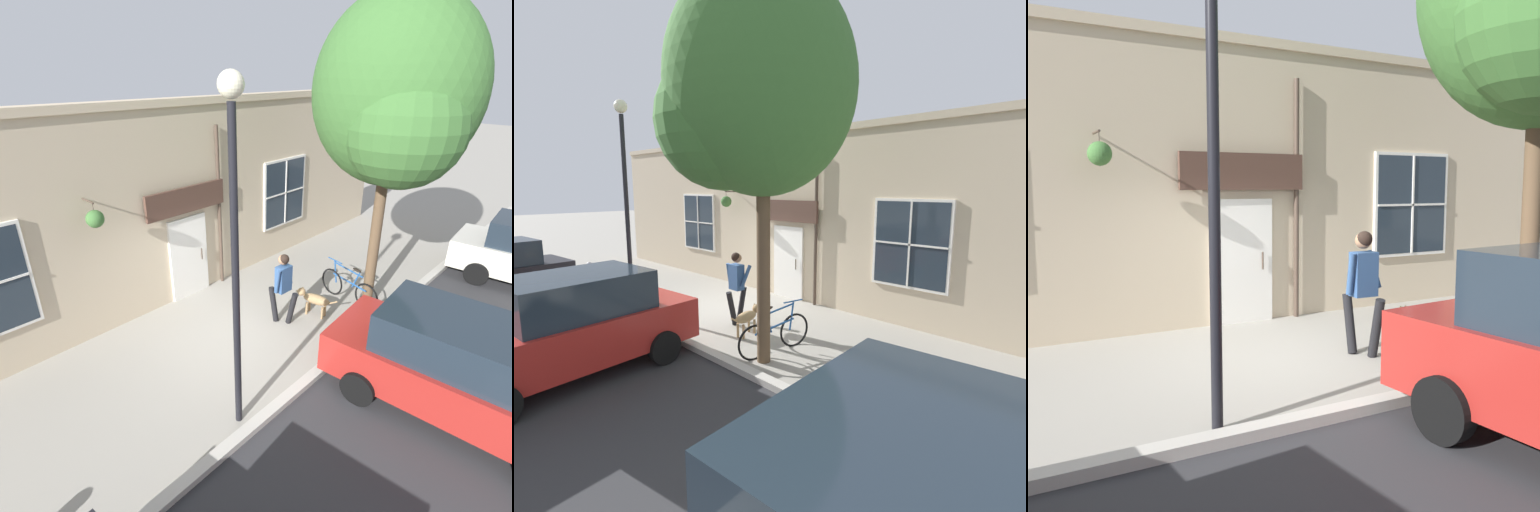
% 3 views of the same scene
% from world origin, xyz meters
% --- Properties ---
extents(ground_plane, '(90.00, 90.00, 0.00)m').
position_xyz_m(ground_plane, '(0.00, 0.00, 0.00)').
color(ground_plane, gray).
extents(storefront_facade, '(0.95, 18.00, 4.75)m').
position_xyz_m(storefront_facade, '(-2.34, 0.01, 2.38)').
color(storefront_facade, '#C6B293').
rests_on(storefront_facade, ground_plane).
extents(pedestrian_walking, '(0.72, 0.56, 1.72)m').
position_xyz_m(pedestrian_walking, '(0.36, 1.12, 1.03)').
color(pedestrian_walking, black).
rests_on(pedestrian_walking, ground_plane).
extents(dog_on_leash, '(1.06, 0.38, 0.63)m').
position_xyz_m(dog_on_leash, '(0.69, 1.87, 0.41)').
color(dog_on_leash, '#997A51').
rests_on(dog_on_leash, ground_plane).
extents(street_tree_by_curb, '(3.37, 3.11, 6.75)m').
position_xyz_m(street_tree_by_curb, '(1.52, 3.00, 4.74)').
color(street_tree_by_curb, brown).
rests_on(street_tree_by_curb, ground_plane).
extents(leaning_bicycle, '(1.74, 0.27, 1.00)m').
position_xyz_m(leaning_bicycle, '(0.95, 2.97, 0.38)').
color(leaning_bicycle, black).
rests_on(leaning_bicycle, ground_plane).
extents(parked_car_mid_block, '(4.43, 2.20, 1.75)m').
position_xyz_m(parked_car_mid_block, '(4.10, 1.11, 0.88)').
color(parked_car_mid_block, maroon).
rests_on(parked_car_mid_block, ground_plane).
extents(street_lamp, '(0.32, 0.32, 5.30)m').
position_xyz_m(street_lamp, '(1.69, -1.55, 3.42)').
color(street_lamp, black).
rests_on(street_lamp, ground_plane).
extents(fire_hydrant, '(0.34, 0.20, 0.77)m').
position_xyz_m(fire_hydrant, '(1.35, -5.24, 0.40)').
color(fire_hydrant, '#99999E').
rests_on(fire_hydrant, ground_plane).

